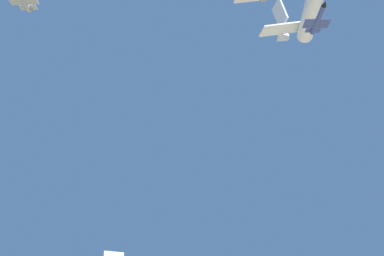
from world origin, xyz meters
name	(u,v)px	position (x,y,z in m)	size (l,w,h in m)	color
chase_jet_lead	(318,20)	(-32.57, 59.05, 83.41)	(14.16, 11.07, 4.00)	#38478C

